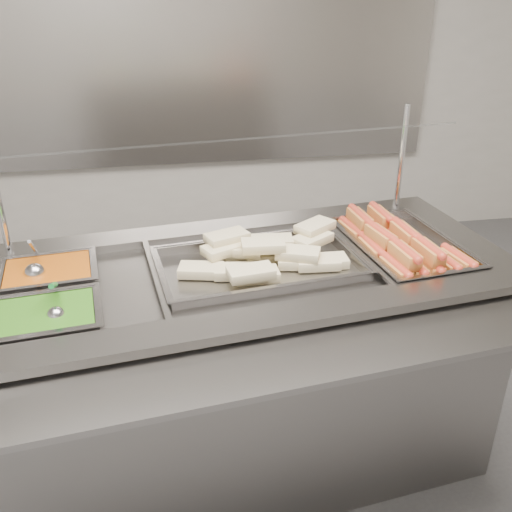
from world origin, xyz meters
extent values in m
cube|color=gray|center=(0.00, 2.45, 1.20)|extent=(3.00, 0.04, 1.20)
cube|color=gray|center=(-0.06, 0.38, 0.42)|extent=(1.80, 0.92, 0.83)
cube|color=gray|center=(-0.02, 0.05, 0.85)|extent=(1.81, 0.34, 0.03)
cube|color=gray|center=(-0.11, 0.72, 0.85)|extent=(1.81, 0.34, 0.03)
cube|color=gray|center=(0.77, 0.49, 0.85)|extent=(0.19, 0.56, 0.03)
cube|color=black|center=(-0.06, 0.38, 0.74)|extent=(1.61, 0.73, 0.02)
cube|color=gray|center=(0.34, 0.43, 0.86)|extent=(0.09, 0.55, 0.01)
cube|color=gray|center=(-0.35, 0.35, 0.86)|extent=(0.09, 0.55, 0.01)
cube|color=gray|center=(0.00, -0.11, 0.82)|extent=(1.74, 0.45, 0.02)
cylinder|color=gray|center=(0.74, 0.10, 0.79)|extent=(0.05, 0.25, 0.02)
cylinder|color=silver|center=(0.64, 0.78, 1.07)|extent=(0.02, 0.02, 0.42)
cube|color=silver|center=(-0.09, 0.58, 1.23)|extent=(1.61, 0.47, 0.08)
cube|color=#A65009|center=(-0.70, 0.45, 0.83)|extent=(0.29, 0.24, 0.08)
cube|color=#1A600F|center=(-0.66, 0.17, 0.83)|extent=(0.29, 0.24, 0.08)
cube|color=#A96023|center=(0.43, 0.27, 0.84)|extent=(0.07, 0.15, 0.05)
cylinder|color=red|center=(0.43, 0.27, 0.87)|extent=(0.05, 0.16, 0.03)
cube|color=#A96023|center=(0.41, 0.44, 0.84)|extent=(0.06, 0.15, 0.05)
cylinder|color=red|center=(0.41, 0.44, 0.87)|extent=(0.04, 0.16, 0.03)
cube|color=#A96023|center=(0.39, 0.61, 0.84)|extent=(0.07, 0.15, 0.05)
cylinder|color=red|center=(0.39, 0.61, 0.87)|extent=(0.05, 0.16, 0.03)
cube|color=#A96023|center=(0.49, 0.28, 0.84)|extent=(0.06, 0.15, 0.05)
cylinder|color=red|center=(0.49, 0.28, 0.87)|extent=(0.05, 0.16, 0.03)
cube|color=#A96023|center=(0.47, 0.45, 0.84)|extent=(0.07, 0.15, 0.05)
cylinder|color=red|center=(0.47, 0.45, 0.87)|extent=(0.05, 0.16, 0.03)
cube|color=#A96023|center=(0.45, 0.62, 0.84)|extent=(0.06, 0.15, 0.05)
cylinder|color=red|center=(0.45, 0.62, 0.87)|extent=(0.05, 0.16, 0.03)
cube|color=#A96023|center=(0.55, 0.29, 0.84)|extent=(0.07, 0.15, 0.05)
cylinder|color=red|center=(0.55, 0.29, 0.87)|extent=(0.05, 0.16, 0.03)
cube|color=#A96023|center=(0.53, 0.46, 0.85)|extent=(0.07, 0.15, 0.05)
cylinder|color=red|center=(0.53, 0.46, 0.87)|extent=(0.05, 0.16, 0.03)
cube|color=#A96023|center=(0.51, 0.62, 0.85)|extent=(0.06, 0.15, 0.05)
cylinder|color=red|center=(0.51, 0.62, 0.87)|extent=(0.04, 0.16, 0.03)
cube|color=#A96023|center=(0.61, 0.30, 0.84)|extent=(0.07, 0.15, 0.05)
cylinder|color=red|center=(0.61, 0.30, 0.87)|extent=(0.05, 0.16, 0.03)
cube|color=#A96023|center=(0.59, 0.46, 0.84)|extent=(0.07, 0.15, 0.05)
cylinder|color=red|center=(0.59, 0.46, 0.87)|extent=(0.05, 0.16, 0.03)
cube|color=#A96023|center=(0.57, 0.63, 0.84)|extent=(0.06, 0.15, 0.05)
cylinder|color=red|center=(0.57, 0.63, 0.87)|extent=(0.04, 0.16, 0.03)
cube|color=#A96023|center=(0.67, 0.30, 0.84)|extent=(0.07, 0.15, 0.05)
cylinder|color=red|center=(0.67, 0.30, 0.87)|extent=(0.05, 0.16, 0.03)
cube|color=#A96023|center=(0.46, 0.28, 0.89)|extent=(0.07, 0.15, 0.05)
cylinder|color=red|center=(0.46, 0.28, 0.92)|extent=(0.05, 0.16, 0.03)
cube|color=#A96023|center=(0.44, 0.44, 0.89)|extent=(0.08, 0.15, 0.05)
cylinder|color=red|center=(0.44, 0.44, 0.92)|extent=(0.06, 0.16, 0.03)
cube|color=#A96023|center=(0.42, 0.61, 0.89)|extent=(0.06, 0.15, 0.05)
cylinder|color=red|center=(0.42, 0.61, 0.92)|extent=(0.04, 0.16, 0.03)
cube|color=#A96023|center=(0.55, 0.29, 0.89)|extent=(0.06, 0.15, 0.05)
cylinder|color=red|center=(0.55, 0.29, 0.92)|extent=(0.05, 0.16, 0.03)
cube|color=#A96023|center=(0.53, 0.45, 0.89)|extent=(0.06, 0.15, 0.05)
cylinder|color=red|center=(0.53, 0.45, 0.92)|extent=(0.04, 0.16, 0.03)
cube|color=#A96023|center=(0.51, 0.62, 0.89)|extent=(0.06, 0.15, 0.05)
cylinder|color=red|center=(0.51, 0.62, 0.92)|extent=(0.04, 0.16, 0.03)
cube|color=#C8B686|center=(-0.20, 0.37, 0.85)|extent=(0.16, 0.11, 0.03)
cube|color=#C8B686|center=(-0.03, 0.32, 0.85)|extent=(0.15, 0.08, 0.03)
cube|color=#C8B686|center=(0.22, 0.37, 0.85)|extent=(0.15, 0.09, 0.03)
cube|color=#C8B686|center=(0.03, 0.45, 0.85)|extent=(0.15, 0.10, 0.03)
cube|color=#C8B686|center=(-0.09, 0.34, 0.85)|extent=(0.15, 0.10, 0.03)
cube|color=#C8B686|center=(-0.05, 0.49, 0.85)|extent=(0.16, 0.11, 0.03)
cube|color=#C8B686|center=(0.19, 0.36, 0.85)|extent=(0.15, 0.09, 0.03)
cube|color=#C8B686|center=(0.13, 0.38, 0.85)|extent=(0.16, 0.11, 0.03)
cube|color=#C8B686|center=(-0.05, 0.27, 0.88)|extent=(0.15, 0.10, 0.03)
cube|color=#C8B686|center=(0.12, 0.38, 0.88)|extent=(0.16, 0.13, 0.03)
cube|color=#C8B686|center=(0.06, 0.49, 0.89)|extent=(0.15, 0.09, 0.03)
cube|color=#C8B686|center=(-0.12, 0.45, 0.89)|extent=(0.16, 0.13, 0.03)
cube|color=#C8B686|center=(0.20, 0.48, 0.89)|extent=(0.16, 0.15, 0.03)
cube|color=#C8B686|center=(-0.06, 0.45, 0.88)|extent=(0.16, 0.12, 0.03)
cube|color=#C8B686|center=(0.22, 0.53, 0.91)|extent=(0.16, 0.15, 0.03)
cube|color=#C8B686|center=(-0.10, 0.49, 0.91)|extent=(0.16, 0.13, 0.03)
cube|color=#C8B686|center=(0.01, 0.40, 0.91)|extent=(0.15, 0.09, 0.03)
sphere|color=#BCBBC1|center=(-0.73, 0.42, 0.86)|extent=(0.07, 0.07, 0.07)
cylinder|color=#BCBBC1|center=(-0.74, 0.50, 0.92)|extent=(0.03, 0.15, 0.11)
sphere|color=#BCBBC1|center=(-0.63, 0.15, 0.86)|extent=(0.05, 0.05, 0.05)
cylinder|color=#167B2F|center=(-0.64, 0.23, 0.92)|extent=(0.03, 0.15, 0.08)
camera|label=1|loc=(-0.31, -1.29, 1.72)|focal=40.00mm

